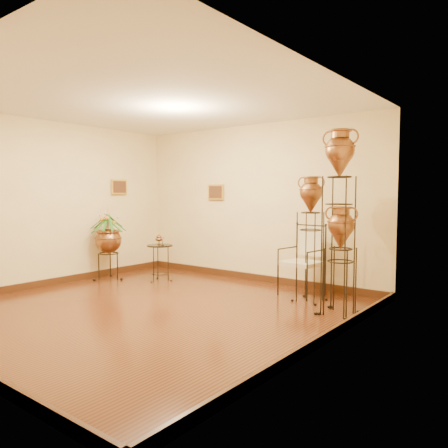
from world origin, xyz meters
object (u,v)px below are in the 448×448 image
Objects in this scene: planter_urn at (108,237)px; side_table at (160,262)px; armchair at (302,260)px; amphora_tall at (339,220)px; amphora_mid at (310,238)px.

side_table is at bearing 28.10° from planter_urn.
amphora_tall is at bearing -30.20° from armchair.
armchair is (-0.87, 0.66, -0.68)m from amphora_tall.
amphora_tall is 2.20× the size of armchair.
amphora_tall is 0.79m from amphora_mid.
amphora_mid is (-0.60, 0.41, -0.30)m from amphora_tall.
side_table is (-2.54, -0.56, -0.21)m from armchair.
side_table is at bearing 178.35° from amphora_tall.
amphora_mid is at bearing 11.85° from planter_urn.
armchair is at bearing 16.65° from planter_urn.
side_table is at bearing -173.71° from amphora_mid.
planter_urn reaches higher than armchair.
armchair is at bearing 136.85° from amphora_mid.
armchair reaches higher than side_table.
armchair is 2.61m from side_table.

